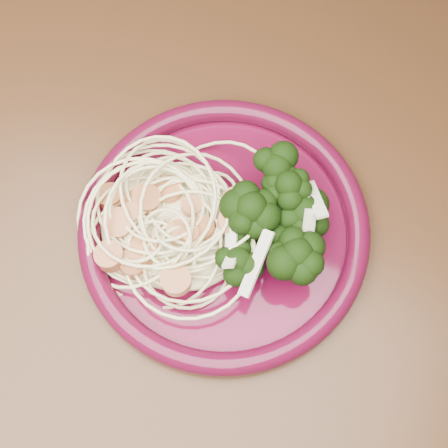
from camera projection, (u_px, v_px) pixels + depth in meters
dining_table at (236, 246)px, 0.65m from camera, size 1.20×0.80×0.75m
dinner_plate at (224, 228)px, 0.54m from camera, size 0.33×0.33×0.02m
spaghetti_pile at (173, 221)px, 0.53m from camera, size 0.17×0.16×0.03m
scallop_cluster at (170, 206)px, 0.50m from camera, size 0.16×0.16×0.04m
broccoli_pile at (287, 222)px, 0.52m from camera, size 0.14×0.17×0.05m
onion_garnish at (291, 207)px, 0.49m from camera, size 0.09×0.11×0.05m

